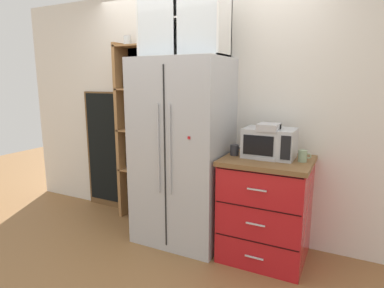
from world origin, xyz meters
name	(u,v)px	position (x,y,z in m)	size (l,w,h in m)	color
ground_plane	(183,237)	(0.00, 0.00, 0.00)	(10.66, 10.66, 0.00)	olive
wall_back_cream	(200,112)	(0.00, 0.40, 1.27)	(4.96, 0.10, 2.55)	silver
refrigerator	(183,152)	(0.00, 0.01, 0.91)	(0.88, 0.70, 1.82)	#B7BABF
pantry_shelf_column	(141,130)	(-0.71, 0.29, 1.05)	(0.50, 0.28, 2.09)	brown
counter_cabinet	(266,208)	(0.84, 0.03, 0.47)	(0.76, 0.68, 0.93)	red
microwave	(270,143)	(0.84, 0.08, 1.06)	(0.44, 0.33, 0.26)	#B7BABF
coffee_maker	(269,141)	(0.84, 0.03, 1.09)	(0.17, 0.20, 0.31)	#B7B7BC
mug_charcoal	(235,150)	(0.54, 0.01, 0.98)	(0.11, 0.08, 0.10)	#2D2D33
mug_sage	(303,156)	(1.13, 0.04, 0.98)	(0.11, 0.07, 0.10)	#8CA37F
bottle_clear	(271,142)	(0.84, 0.11, 1.07)	(0.06, 0.06, 0.30)	silver
upper_cabinet	(185,20)	(0.00, 0.06, 2.16)	(0.84, 0.32, 0.69)	silver
chalkboard_menu	(106,150)	(-1.28, 0.33, 0.74)	(0.60, 0.04, 1.47)	brown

